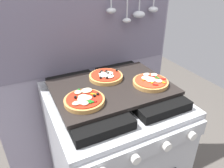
# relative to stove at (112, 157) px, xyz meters

# --- Properties ---
(kitchen_backsplash) EXTENTS (1.10, 0.09, 1.55)m
(kitchen_backsplash) POSITION_rel_stove_xyz_m (0.00, 0.34, 0.34)
(kitchen_backsplash) COLOR gray
(kitchen_backsplash) RESTS_ON ground_plane
(stove) EXTENTS (0.60, 0.64, 0.90)m
(stove) POSITION_rel_stove_xyz_m (0.00, 0.00, 0.00)
(stove) COLOR #B7BABF
(stove) RESTS_ON ground_plane
(baking_tray) EXTENTS (0.54, 0.38, 0.02)m
(baking_tray) POSITION_rel_stove_xyz_m (0.00, 0.00, 0.46)
(baking_tray) COLOR black
(baking_tray) RESTS_ON stove
(pizza_left) EXTENTS (0.17, 0.17, 0.03)m
(pizza_left) POSITION_rel_stove_xyz_m (-0.16, -0.07, 0.48)
(pizza_left) COLOR #C18947
(pizza_left) RESTS_ON baking_tray
(pizza_right) EXTENTS (0.17, 0.17, 0.03)m
(pizza_right) POSITION_rel_stove_xyz_m (0.17, -0.06, 0.48)
(pizza_right) COLOR #C18947
(pizza_right) RESTS_ON baking_tray
(pizza_center) EXTENTS (0.17, 0.17, 0.03)m
(pizza_center) POSITION_rel_stove_xyz_m (0.01, 0.08, 0.48)
(pizza_center) COLOR tan
(pizza_center) RESTS_ON baking_tray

